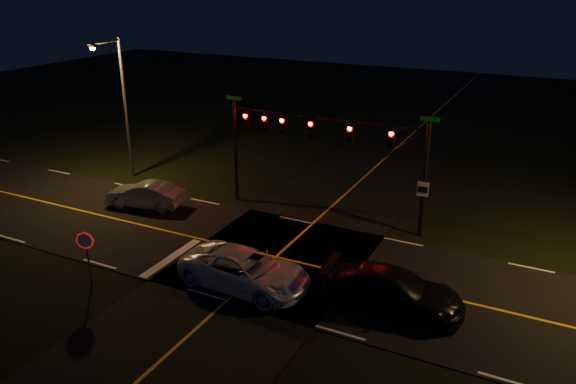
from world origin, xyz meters
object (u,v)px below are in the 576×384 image
at_px(signal_mast_nw, 252,133).
at_px(signal_mast_ne, 380,149).
at_px(streetlight_nw, 121,98).
at_px(sedan_silver, 145,196).
at_px(suv_dark, 393,291).
at_px(pickup_white, 245,271).
at_px(stop_sign, 86,247).

bearing_deg(signal_mast_nw, signal_mast_ne, -0.01).
relative_size(streetlight_nw, sedan_silver, 1.92).
xyz_separation_m(suv_dark, sedan_silver, (-15.85, 3.87, -0.09)).
bearing_deg(signal_mast_nw, pickup_white, -62.09).
relative_size(signal_mast_ne, pickup_white, 1.26).
bearing_deg(suv_dark, signal_mast_nw, 51.49).
xyz_separation_m(streetlight_nw, signal_mast_ne, (17.14, -0.15, -0.99)).
distance_m(streetlight_nw, signal_mast_ne, 17.17).
relative_size(stop_sign, suv_dark, 0.44).
relative_size(suv_dark, sedan_silver, 1.24).
xyz_separation_m(stop_sign, pickup_white, (6.10, 2.87, -1.03)).
xyz_separation_m(stop_sign, sedan_silver, (-3.63, 7.94, -1.10)).
bearing_deg(pickup_white, stop_sign, 118.41).
xyz_separation_m(stop_sign, suv_dark, (12.22, 4.07, -1.01)).
relative_size(pickup_white, suv_dark, 1.02).
bearing_deg(sedan_silver, pickup_white, 50.96).
bearing_deg(streetlight_nw, stop_sign, -55.11).
bearing_deg(sedan_silver, signal_mast_nw, 111.40).
bearing_deg(streetlight_nw, signal_mast_nw, -0.86).
relative_size(signal_mast_nw, stop_sign, 2.45).
bearing_deg(pickup_white, suv_dark, -75.66).
height_order(signal_mast_ne, sedan_silver, signal_mast_ne).
bearing_deg(stop_sign, suv_dark, 18.41).
bearing_deg(sedan_silver, stop_sign, 13.08).
bearing_deg(signal_mast_nw, sedan_silver, -147.14).
relative_size(streetlight_nw, suv_dark, 1.55).
bearing_deg(suv_dark, signal_mast_ne, 18.90).
distance_m(streetlight_nw, signal_mast_nw, 9.68).
height_order(signal_mast_nw, pickup_white, signal_mast_nw).
distance_m(streetlight_nw, sedan_silver, 7.27).
xyz_separation_m(streetlight_nw, suv_dark, (20.22, -7.40, -4.52)).
height_order(pickup_white, sedan_silver, pickup_white).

